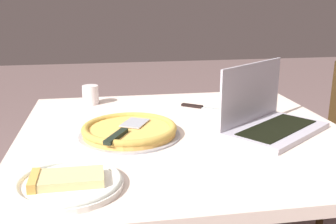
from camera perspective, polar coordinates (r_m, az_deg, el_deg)
name	(u,v)px	position (r m, az deg, el deg)	size (l,w,h in m)	color
dining_table	(184,155)	(1.34, 2.34, -6.23)	(1.09, 1.05, 0.71)	beige
laptop	(268,117)	(1.34, 14.35, -0.71)	(0.41, 0.38, 0.22)	#B6B1BF
pizza_plate	(68,183)	(0.96, -14.32, -9.92)	(0.25, 0.25, 0.04)	white
pizza_tray	(129,130)	(1.27, -5.63, -2.66)	(0.33, 0.33, 0.04)	#9E9EA8
table_knife	(201,107)	(1.59, 4.86, 0.69)	(0.18, 0.14, 0.01)	#B6C4C4
drink_cup	(91,95)	(1.66, -11.20, 2.49)	(0.07, 0.07, 0.08)	silver
chair_near	(310,127)	(2.13, 19.99, -2.11)	(0.59, 0.59, 0.88)	#33220E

